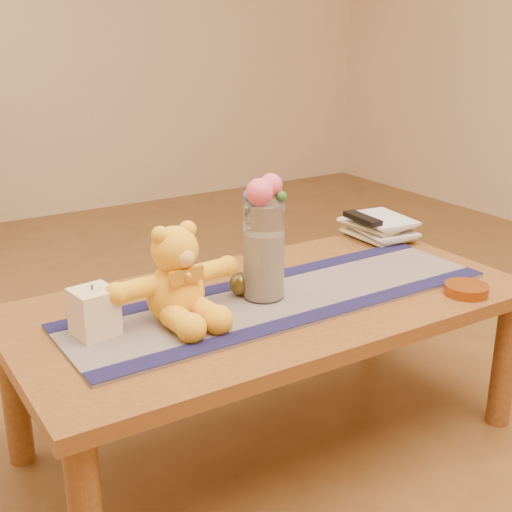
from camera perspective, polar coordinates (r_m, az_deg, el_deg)
floor at (r=2.09m, az=1.20°, el=-14.96°), size 5.50×5.50×0.00m
coffee_table_top at (r=1.88m, az=1.29°, el=-4.05°), size 1.40×0.70×0.04m
table_leg_fr at (r=2.19m, az=19.92°, el=-8.24°), size 0.07×0.07×0.41m
table_leg_bl at (r=2.01m, az=-19.38°, el=-10.82°), size 0.07×0.07×0.41m
table_leg_br at (r=2.54m, az=9.75°, el=-3.43°), size 0.07×0.07×0.41m
persian_runner at (r=1.86m, az=2.22°, el=-3.52°), size 1.20×0.36×0.01m
runner_border_near at (r=1.75m, az=4.95°, el=-4.90°), size 1.20×0.07×0.00m
runner_border_far at (r=1.97m, az=-0.20°, el=-2.02°), size 1.20×0.07×0.00m
teddy_bear at (r=1.70m, az=-6.75°, el=-1.49°), size 0.36×0.31×0.23m
pillar_candle at (r=1.67m, az=-13.28°, el=-4.53°), size 0.11×0.11×0.11m
candle_wick at (r=1.65m, az=-13.45°, el=-2.52°), size 0.00×0.00×0.01m
glass_vase at (r=1.81m, az=0.64°, el=0.40°), size 0.11×0.11×0.26m
potpourri_fill at (r=1.82m, az=0.64°, el=-0.76°), size 0.09×0.09×0.18m
rose_left at (r=1.75m, az=0.28°, el=5.32°), size 0.07×0.07×0.07m
rose_right at (r=1.78m, az=1.25°, el=5.92°), size 0.06×0.06×0.06m
blue_flower_back at (r=1.80m, az=0.32°, el=5.52°), size 0.04×0.04×0.04m
blue_flower_side at (r=1.77m, az=-0.51°, el=5.01°), size 0.04×0.04×0.04m
leaf_sprig at (r=1.77m, az=2.10°, el=4.97°), size 0.03×0.03×0.03m
bronze_ball at (r=1.86m, az=-1.27°, el=-2.33°), size 0.08×0.08×0.06m
book_bottom at (r=2.36m, az=8.59°, el=1.42°), size 0.17×0.22×0.02m
book_lower at (r=2.35m, az=8.77°, el=1.85°), size 0.19×0.25×0.02m
book_upper at (r=2.34m, az=8.47°, el=2.30°), size 0.18×0.23×0.02m
book_top at (r=2.34m, az=8.77°, el=2.75°), size 0.19×0.24×0.02m
tv_remote at (r=2.33m, az=8.83°, el=3.10°), size 0.05×0.16×0.02m
amber_dish at (r=1.98m, az=17.05°, el=-2.67°), size 0.15×0.15×0.03m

